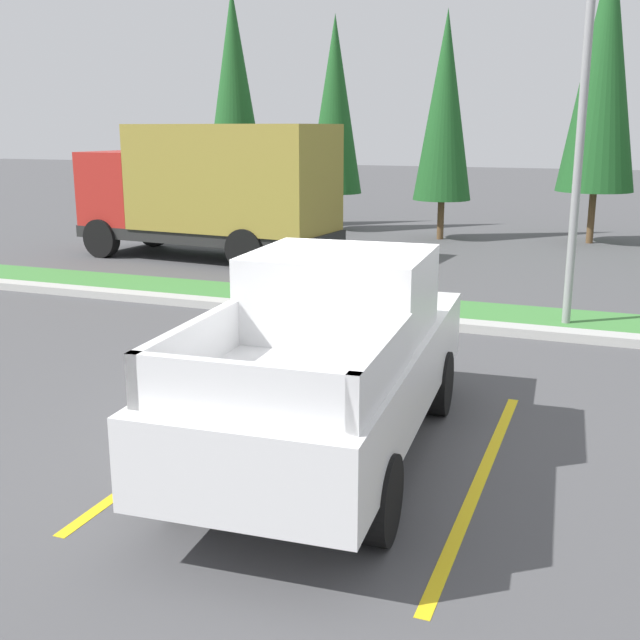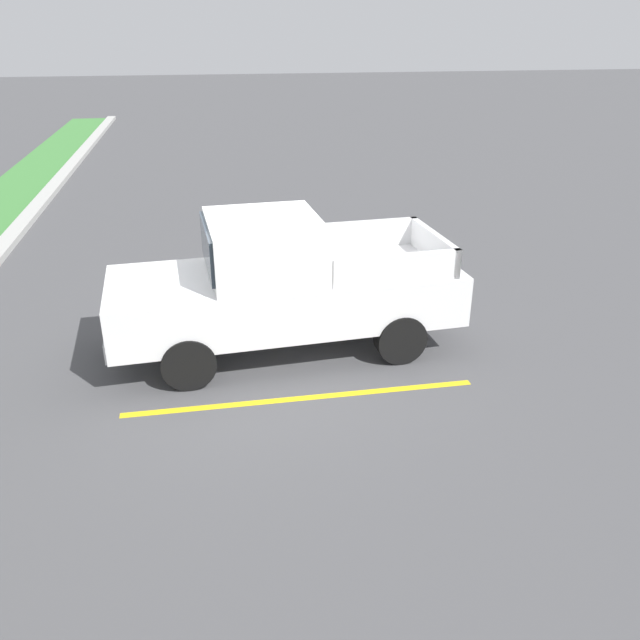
{
  "view_description": "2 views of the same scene",
  "coord_description": "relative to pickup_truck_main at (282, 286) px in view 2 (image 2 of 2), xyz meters",
  "views": [
    {
      "loc": [
        2.69,
        -7.7,
        3.33
      ],
      "look_at": [
        -0.74,
        1.22,
        0.95
      ],
      "focal_mm": 43.61,
      "sensor_mm": 36.0,
      "label": 1
    },
    {
      "loc": [
        -8.85,
        0.47,
        4.63
      ],
      "look_at": [
        -0.8,
        -0.99,
        0.85
      ],
      "focal_mm": 36.13,
      "sensor_mm": 36.0,
      "label": 2
    }
  ],
  "objects": [
    {
      "name": "ground_plane",
      "position": [
        -0.1,
        0.58,
        -1.04
      ],
      "size": [
        120.0,
        120.0,
        0.0
      ],
      "primitive_type": "plane",
      "color": "#4C4C4F"
    },
    {
      "name": "parking_line_near",
      "position": [
        -1.55,
        -0.05,
        -1.04
      ],
      "size": [
        0.12,
        4.8,
        0.01
      ],
      "primitive_type": "cube",
      "color": "yellow",
      "rests_on": "ground"
    },
    {
      "name": "pickup_truck_main",
      "position": [
        0.0,
        0.0,
        0.0
      ],
      "size": [
        2.23,
        5.34,
        2.1
      ],
      "color": "black",
      "rests_on": "ground"
    },
    {
      "name": "parking_line_far",
      "position": [
        1.55,
        -0.05,
        -1.04
      ],
      "size": [
        0.12,
        4.8,
        0.01
      ],
      "primitive_type": "cube",
      "color": "yellow",
      "rests_on": "ground"
    }
  ]
}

